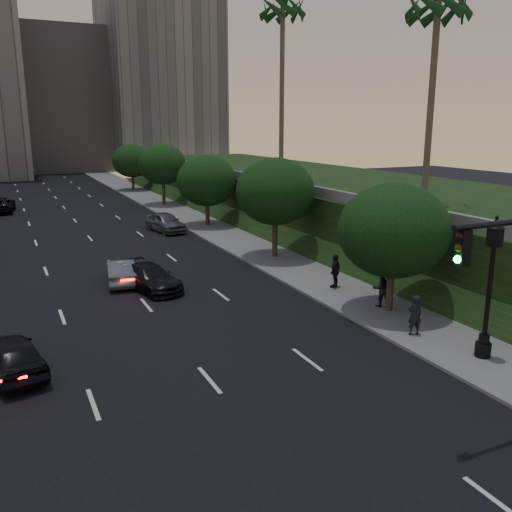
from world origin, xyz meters
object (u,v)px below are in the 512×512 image
street_lamp (489,295)px  pedestrian_c (335,271)px  sedan_mid_left (121,271)px  pedestrian_a (415,315)px  pedestrian_b (381,289)px  sedan_near_left (11,355)px  sedan_far_right (166,222)px  sedan_far_left (0,205)px  sedan_near_right (150,278)px

street_lamp → pedestrian_c: 10.18m
sedan_mid_left → pedestrian_a: 16.47m
pedestrian_a → pedestrian_b: (1.03, 3.55, 0.03)m
pedestrian_b → pedestrian_c: pedestrian_c is taller
sedan_near_left → pedestrian_b: (16.55, 0.07, 0.30)m
sedan_mid_left → pedestrian_c: bearing=157.1°
sedan_near_left → pedestrian_c: size_ratio=2.37×
street_lamp → pedestrian_b: street_lamp is taller
pedestrian_a → pedestrian_c: bearing=-82.8°
sedan_far_right → sedan_near_left: bearing=-127.7°
sedan_mid_left → sedan_far_left: 31.49m
pedestrian_b → pedestrian_c: (-0.27, 3.62, 0.03)m
street_lamp → sedan_near_left: (-16.38, 6.37, -1.89)m
sedan_near_left → sedan_near_right: bearing=-144.2°
sedan_mid_left → pedestrian_b: 14.47m
sedan_far_right → pedestrian_a: bearing=-93.5°
pedestrian_a → sedan_far_left: bearing=-57.5°
street_lamp → sedan_far_left: bearing=109.1°
street_lamp → sedan_far_left: 50.03m
street_lamp → sedan_mid_left: street_lamp is taller
sedan_far_right → pedestrian_b: bearing=-90.1°
sedan_far_left → pedestrian_b: 44.03m
sedan_near_right → pedestrian_b: pedestrian_b is taller
sedan_near_right → pedestrian_a: pedestrian_a is taller
sedan_far_left → pedestrian_a: size_ratio=3.31×
sedan_near_left → sedan_far_left: sedan_far_left is taller
sedan_far_right → pedestrian_a: size_ratio=2.79×
sedan_far_right → sedan_far_left: bearing=116.1°
sedan_near_left → pedestrian_c: pedestrian_c is taller
street_lamp → sedan_far_right: bearing=97.3°
sedan_mid_left → street_lamp: bearing=130.9°
pedestrian_a → pedestrian_b: pedestrian_b is taller
pedestrian_b → sedan_near_left: bearing=18.5°
sedan_near_right → sedan_far_left: bearing=87.5°
sedan_near_left → pedestrian_b: pedestrian_b is taller
sedan_near_right → pedestrian_c: pedestrian_c is taller
sedan_near_left → pedestrian_c: (16.27, 3.69, 0.33)m
sedan_near_left → street_lamp: bearing=146.4°
sedan_mid_left → pedestrian_a: pedestrian_a is taller
sedan_near_left → sedan_mid_left: sedan_near_left is taller
sedan_near_left → sedan_far_right: size_ratio=0.91×
sedan_far_right → sedan_mid_left: bearing=-125.4°
street_lamp → pedestrian_b: size_ratio=3.13×
pedestrian_a → pedestrian_c: 7.21m
street_lamp → sedan_near_left: size_ratio=1.28×
sedan_near_left → sedan_near_right: sedan_near_left is taller
sedan_near_right → sedan_near_left: bearing=-146.6°
pedestrian_a → sedan_near_right: bearing=-40.7°
pedestrian_c → pedestrian_a: bearing=49.8°
street_lamp → sedan_near_left: 17.68m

